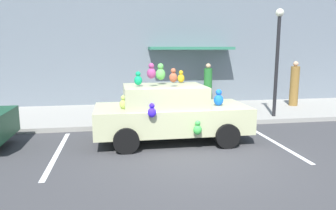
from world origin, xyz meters
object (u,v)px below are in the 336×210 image
object	(u,v)px
street_lamp_post	(278,51)
pedestrian_near_shopfront	(294,85)
pedestrian_walking_past	(208,86)
plush_covered_car	(170,112)
teddy_bear_on_sidewalk	(204,111)

from	to	relation	value
street_lamp_post	pedestrian_near_shopfront	xyz separation A→B (m)	(1.88, 1.89, -1.42)
pedestrian_near_shopfront	pedestrian_walking_past	xyz separation A→B (m)	(-3.54, 0.79, -0.05)
plush_covered_car	pedestrian_walking_past	distance (m)	5.21
street_lamp_post	pedestrian_near_shopfront	world-z (taller)	street_lamp_post
teddy_bear_on_sidewalk	pedestrian_walking_past	xyz separation A→B (m)	(0.90, 2.60, 0.56)
teddy_bear_on_sidewalk	street_lamp_post	bearing A→B (deg)	-1.83
pedestrian_near_shopfront	pedestrian_walking_past	distance (m)	3.63
pedestrian_near_shopfront	pedestrian_walking_past	size ratio (longest dim) A/B	1.05
street_lamp_post	pedestrian_walking_past	bearing A→B (deg)	121.81
plush_covered_car	pedestrian_walking_past	xyz separation A→B (m)	(2.46, 4.60, 0.17)
plush_covered_car	pedestrian_walking_past	world-z (taller)	plush_covered_car
plush_covered_car	pedestrian_near_shopfront	bearing A→B (deg)	32.39
pedestrian_near_shopfront	teddy_bear_on_sidewalk	bearing A→B (deg)	-157.89
street_lamp_post	pedestrian_walking_past	xyz separation A→B (m)	(-1.66, 2.68, -1.47)
street_lamp_post	pedestrian_near_shopfront	distance (m)	3.02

